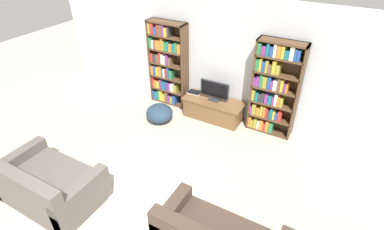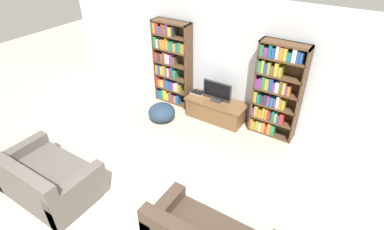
{
  "view_description": "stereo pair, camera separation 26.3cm",
  "coord_description": "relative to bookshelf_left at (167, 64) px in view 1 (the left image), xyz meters",
  "views": [
    {
      "loc": [
        2.25,
        -1.25,
        3.75
      ],
      "look_at": [
        -0.02,
        2.82,
        0.7
      ],
      "focal_mm": 28.0,
      "sensor_mm": 36.0,
      "label": 1
    },
    {
      "loc": [
        2.48,
        -1.12,
        3.75
      ],
      "look_at": [
        -0.02,
        2.82,
        0.7
      ],
      "focal_mm": 28.0,
      "sensor_mm": 36.0,
      "label": 2
    }
  ],
  "objects": [
    {
      "name": "laptop",
      "position": [
        0.76,
        -0.07,
        -0.51
      ],
      "size": [
        0.3,
        0.21,
        0.03
      ],
      "color": "#B7B7BC",
      "rests_on": "tv_stand"
    },
    {
      "name": "area_rug",
      "position": [
        1.29,
        -2.3,
        -0.96
      ],
      "size": [
        2.03,
        1.6,
        0.02
      ],
      "color": "beige",
      "rests_on": "ground_plane"
    },
    {
      "name": "tv_stand",
      "position": [
        1.29,
        -0.15,
        -0.74
      ],
      "size": [
        1.34,
        0.55,
        0.45
      ],
      "color": "brown",
      "rests_on": "ground_plane"
    },
    {
      "name": "couch_left_sectional",
      "position": [
        0.05,
        -3.51,
        -0.69
      ],
      "size": [
        1.59,
        0.99,
        0.83
      ],
      "color": "#56514C",
      "rests_on": "ground_plane"
    },
    {
      "name": "bookshelf_right",
      "position": [
        2.48,
        0.0,
        0.02
      ],
      "size": [
        0.91,
        0.3,
        1.95
      ],
      "color": "#513823",
      "rests_on": "ground_plane"
    },
    {
      "name": "bookshelf_left",
      "position": [
        0.0,
        0.0,
        0.0
      ],
      "size": [
        0.91,
        0.3,
        1.95
      ],
      "color": "#513823",
      "rests_on": "ground_plane"
    },
    {
      "name": "wall_back",
      "position": [
        1.37,
        0.18,
        0.33
      ],
      "size": [
        8.8,
        0.06,
        2.6
      ],
      "color": "silver",
      "rests_on": "ground_plane"
    },
    {
      "name": "television",
      "position": [
        1.29,
        -0.14,
        -0.28
      ],
      "size": [
        0.65,
        0.16,
        0.45
      ],
      "color": "#2D2D33",
      "rests_on": "tv_stand"
    },
    {
      "name": "beanbag_ottoman",
      "position": [
        0.31,
        -0.84,
        -0.77
      ],
      "size": [
        0.59,
        0.59,
        0.39
      ],
      "primitive_type": "ellipsoid",
      "color": "#23384C",
      "rests_on": "ground_plane"
    }
  ]
}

